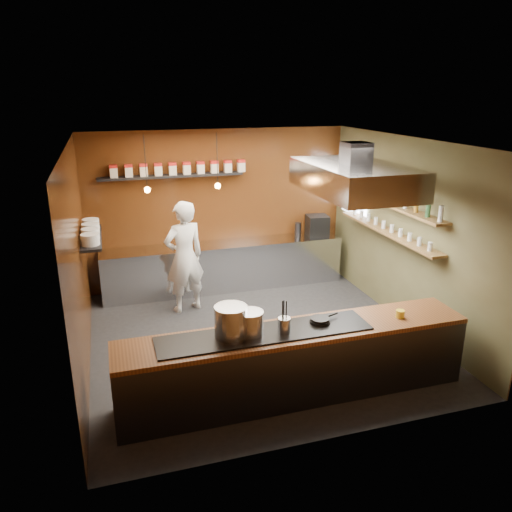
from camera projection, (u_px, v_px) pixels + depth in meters
name	position (u px, v px, depth m)	size (l,w,h in m)	color
floor	(258.00, 338.00, 7.80)	(5.00, 5.00, 0.00)	black
back_wall	(219.00, 209.00, 9.59)	(5.00, 5.00, 0.00)	#39160A
left_wall	(78.00, 263.00, 6.63)	(5.00, 5.00, 0.00)	#39160A
right_wall	(406.00, 233.00, 8.01)	(5.00, 5.00, 0.00)	#4C492B
ceiling	(258.00, 142.00, 6.84)	(5.00, 5.00, 0.00)	silver
window_pane	(355.00, 189.00, 9.41)	(1.00, 1.00, 0.00)	white
prep_counter	(225.00, 266.00, 9.62)	(4.60, 0.65, 0.90)	silver
pass_counter	(295.00, 362.00, 6.20)	(4.40, 0.72, 0.94)	#38383D
tin_shelf	(172.00, 176.00, 8.99)	(2.60, 0.26, 0.04)	black
plate_shelf	(91.00, 238.00, 7.56)	(0.30, 1.40, 0.04)	black
bottle_shelf_upper	(390.00, 204.00, 8.10)	(0.26, 2.80, 0.04)	olive
bottle_shelf_lower	(387.00, 232.00, 8.25)	(0.26, 2.80, 0.04)	olive
extractor_hood	(355.00, 178.00, 7.00)	(1.20, 2.00, 0.72)	#38383D
pendant_left	(147.00, 187.00, 8.27)	(0.10, 0.10, 0.95)	black
pendant_right	(218.00, 183.00, 8.60)	(0.10, 0.10, 0.95)	black
storage_tins	(180.00, 168.00, 8.99)	(2.43, 0.13, 0.22)	beige
plate_stacks	(90.00, 231.00, 7.53)	(0.26, 1.16, 0.16)	silver
bottles	(390.00, 195.00, 8.06)	(0.06, 2.66, 0.24)	silver
wine_glasses	(388.00, 227.00, 8.23)	(0.07, 2.37, 0.13)	silver
stockpot_large	(231.00, 321.00, 5.79)	(0.39, 0.39, 0.38)	#B5B7BC
stockpot_small	(250.00, 323.00, 5.84)	(0.31, 0.31, 0.29)	silver
utensil_crock	(284.00, 325.00, 5.90)	(0.15, 0.15, 0.19)	silver
frying_pan	(320.00, 320.00, 6.18)	(0.41, 0.26, 0.06)	black
butter_jar	(400.00, 314.00, 6.36)	(0.11, 0.11, 0.10)	yellow
espresso_machine	(317.00, 226.00, 9.94)	(0.41, 0.39, 0.41)	black
chef	(184.00, 257.00, 8.49)	(0.71, 0.47, 1.95)	white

